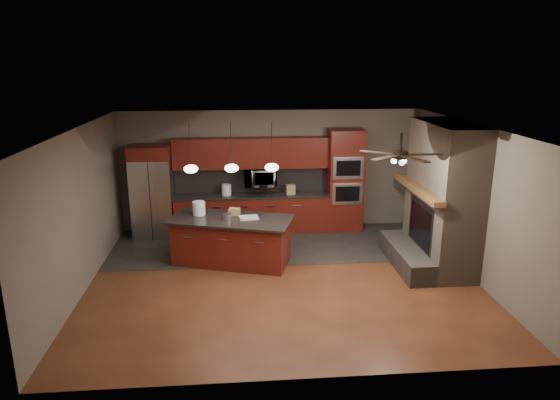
{
  "coord_description": "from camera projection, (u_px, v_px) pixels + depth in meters",
  "views": [
    {
      "loc": [
        -0.79,
        -8.43,
        3.92
      ],
      "look_at": [
        -0.0,
        0.6,
        1.35
      ],
      "focal_mm": 32.0,
      "sensor_mm": 36.0,
      "label": 1
    }
  ],
  "objects": [
    {
      "name": "paint_can",
      "position": [
        227.0,
        217.0,
        9.65
      ],
      "size": [
        0.19,
        0.19,
        0.11
      ],
      "primitive_type": "cylinder",
      "rotation": [
        0.0,
        0.0,
        0.12
      ],
      "color": "#B1B1B6",
      "rests_on": "kitchen_island"
    },
    {
      "name": "paint_tray",
      "position": [
        249.0,
        218.0,
        9.72
      ],
      "size": [
        0.39,
        0.29,
        0.04
      ],
      "primitive_type": "cube",
      "rotation": [
        0.0,
        0.0,
        0.11
      ],
      "color": "silver",
      "rests_on": "kitchen_island"
    },
    {
      "name": "kitchen_island",
      "position": [
        232.0,
        240.0,
        9.85
      ],
      "size": [
        2.57,
        1.72,
        0.92
      ],
      "rotation": [
        0.0,
        0.0,
        -0.3
      ],
      "color": "maroon",
      "rests_on": "ground"
    },
    {
      "name": "ceiling_fan",
      "position": [
        400.0,
        154.0,
        7.93
      ],
      "size": [
        1.27,
        1.33,
        0.41
      ],
      "color": "black",
      "rests_on": "ceiling"
    },
    {
      "name": "back_wall",
      "position": [
        271.0,
        170.0,
        11.71
      ],
      "size": [
        7.0,
        0.02,
        2.8
      ],
      "primitive_type": "cube",
      "color": "#6E6258",
      "rests_on": "ground"
    },
    {
      "name": "slate_tile_patch",
      "position": [
        275.0,
        244.0,
        10.94
      ],
      "size": [
        7.0,
        2.4,
        0.01
      ],
      "primitive_type": "cube",
      "color": "#2C2A27",
      "rests_on": "ground"
    },
    {
      "name": "pendant_center",
      "position": [
        232.0,
        168.0,
        9.28
      ],
      "size": [
        0.26,
        0.26,
        0.92
      ],
      "color": "black",
      "rests_on": "ceiling"
    },
    {
      "name": "cardboard_box",
      "position": [
        234.0,
        212.0,
        9.93
      ],
      "size": [
        0.25,
        0.21,
        0.14
      ],
      "primitive_type": "cube",
      "rotation": [
        0.0,
        0.0,
        -0.26
      ],
      "color": "#9E8351",
      "rests_on": "kitchen_island"
    },
    {
      "name": "counter_bucket",
      "position": [
        227.0,
        190.0,
        11.44
      ],
      "size": [
        0.26,
        0.26,
        0.25
      ],
      "primitive_type": "cylinder",
      "rotation": [
        0.0,
        0.0,
        -0.19
      ],
      "color": "white",
      "rests_on": "back_cabinetry"
    },
    {
      "name": "white_bucket",
      "position": [
        199.0,
        208.0,
        9.92
      ],
      "size": [
        0.27,
        0.27,
        0.27
      ],
      "primitive_type": "cylinder",
      "rotation": [
        0.0,
        0.0,
        0.07
      ],
      "color": "white",
      "rests_on": "kitchen_island"
    },
    {
      "name": "oven_tower",
      "position": [
        345.0,
        180.0,
        11.62
      ],
      "size": [
        0.8,
        0.63,
        2.38
      ],
      "color": "maroon",
      "rests_on": "ground"
    },
    {
      "name": "right_wall",
      "position": [
        473.0,
        202.0,
        9.13
      ],
      "size": [
        0.02,
        6.0,
        2.8
      ],
      "primitive_type": "cube",
      "color": "#6E6258",
      "rests_on": "ground"
    },
    {
      "name": "ceiling",
      "position": [
        283.0,
        127.0,
        8.45
      ],
      "size": [
        7.0,
        6.0,
        0.02
      ],
      "primitive_type": "cube",
      "color": "white",
      "rests_on": "back_wall"
    },
    {
      "name": "pendant_right",
      "position": [
        272.0,
        167.0,
        9.34
      ],
      "size": [
        0.26,
        0.26,
        0.92
      ],
      "color": "black",
      "rests_on": "ceiling"
    },
    {
      "name": "ground",
      "position": [
        283.0,
        279.0,
        9.22
      ],
      "size": [
        7.0,
        7.0,
        0.0
      ],
      "primitive_type": "plane",
      "color": "brown",
      "rests_on": "ground"
    },
    {
      "name": "left_wall",
      "position": [
        80.0,
        211.0,
        8.55
      ],
      "size": [
        0.02,
        6.0,
        2.8
      ],
      "primitive_type": "cube",
      "color": "#6E6258",
      "rests_on": "ground"
    },
    {
      "name": "refrigerator",
      "position": [
        152.0,
        191.0,
        11.22
      ],
      "size": [
        0.9,
        0.75,
        2.09
      ],
      "color": "silver",
      "rests_on": "ground"
    },
    {
      "name": "pendant_left",
      "position": [
        191.0,
        169.0,
        9.22
      ],
      "size": [
        0.26,
        0.26,
        0.92
      ],
      "color": "black",
      "rests_on": "ceiling"
    },
    {
      "name": "counter_box",
      "position": [
        291.0,
        189.0,
        11.52
      ],
      "size": [
        0.21,
        0.17,
        0.23
      ],
      "primitive_type": "cube",
      "rotation": [
        0.0,
        0.0,
        0.07
      ],
      "color": "tan",
      "rests_on": "back_cabinetry"
    },
    {
      "name": "microwave",
      "position": [
        260.0,
        177.0,
        11.48
      ],
      "size": [
        0.73,
        0.41,
        0.5
      ],
      "primitive_type": "imported",
      "color": "silver",
      "rests_on": "back_cabinetry"
    },
    {
      "name": "fireplace_column",
      "position": [
        440.0,
        202.0,
        9.5
      ],
      "size": [
        1.3,
        2.1,
        2.8
      ],
      "color": "#6E5E4E",
      "rests_on": "ground"
    },
    {
      "name": "back_cabinetry",
      "position": [
        252.0,
        194.0,
        11.57
      ],
      "size": [
        3.59,
        0.64,
        2.2
      ],
      "color": "maroon",
      "rests_on": "ground"
    }
  ]
}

